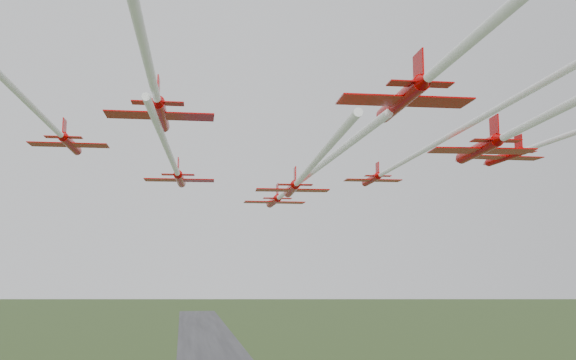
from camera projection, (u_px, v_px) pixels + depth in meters
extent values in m
cylinder|color=#B30000|center=(274.00, 201.00, 100.40)|extent=(1.19, 9.05, 1.17)
cone|color=#B30000|center=(269.00, 205.00, 105.76)|extent=(1.18, 1.92, 1.17)
cone|color=#B30000|center=(278.00, 198.00, 95.35)|extent=(1.07, 1.28, 1.06)
ellipsoid|color=black|center=(272.00, 200.00, 102.54)|extent=(0.45, 1.01, 0.34)
cube|color=#B30000|center=(274.00, 202.00, 99.53)|extent=(9.38, 2.79, 0.11)
cube|color=#B30000|center=(277.00, 198.00, 96.34)|extent=(4.26, 1.29, 0.09)
cube|color=#B30000|center=(277.00, 191.00, 96.71)|extent=(0.11, 1.92, 2.13)
cylinder|color=silver|center=(314.00, 171.00, 69.37)|extent=(0.76, 51.96, 0.64)
cylinder|color=#B30000|center=(180.00, 179.00, 88.02)|extent=(1.65, 9.08, 1.17)
cone|color=#B30000|center=(182.00, 184.00, 93.41)|extent=(1.27, 1.97, 1.17)
cone|color=#B30000|center=(178.00, 174.00, 82.95)|extent=(1.13, 1.33, 1.06)
ellipsoid|color=black|center=(181.00, 178.00, 90.18)|extent=(0.50, 1.03, 0.34)
cube|color=#B30000|center=(180.00, 180.00, 87.15)|extent=(9.48, 3.26, 0.11)
cube|color=#B30000|center=(178.00, 175.00, 83.95)|extent=(4.31, 1.50, 0.09)
cube|color=#B30000|center=(178.00, 166.00, 84.32)|extent=(0.21, 1.92, 2.13)
cylinder|color=silver|center=(166.00, 146.00, 64.21)|extent=(2.60, 36.88, 0.64)
cylinder|color=#B30000|center=(371.00, 180.00, 92.49)|extent=(1.34, 7.84, 1.01)
cone|color=#B30000|center=(364.00, 184.00, 97.14)|extent=(1.08, 1.69, 1.01)
cone|color=#B30000|center=(379.00, 175.00, 88.11)|extent=(0.96, 1.14, 0.92)
ellipsoid|color=black|center=(368.00, 179.00, 94.35)|extent=(0.42, 0.89, 0.29)
cube|color=#B30000|center=(373.00, 180.00, 91.74)|extent=(8.17, 2.73, 0.09)
cube|color=#B30000|center=(378.00, 176.00, 88.97)|extent=(3.72, 1.26, 0.07)
cube|color=#B30000|center=(377.00, 169.00, 89.29)|extent=(0.16, 1.66, 1.84)
cylinder|color=silver|center=(453.00, 134.00, 61.49)|extent=(2.84, 53.12, 0.55)
cylinder|color=#B30000|center=(70.00, 144.00, 66.70)|extent=(1.17, 7.63, 0.99)
cone|color=#B30000|center=(79.00, 152.00, 71.23)|extent=(1.02, 1.64, 0.99)
cone|color=#B30000|center=(62.00, 135.00, 62.44)|extent=(0.92, 1.10, 0.90)
ellipsoid|color=black|center=(74.00, 144.00, 68.51)|extent=(0.40, 0.86, 0.29)
cube|color=#B30000|center=(69.00, 145.00, 65.97)|extent=(7.93, 2.52, 0.09)
cube|color=#B30000|center=(64.00, 137.00, 63.28)|extent=(3.61, 1.16, 0.07)
cube|color=#B30000|center=(64.00, 128.00, 63.59)|extent=(0.13, 1.61, 1.79)
cylinder|color=#B30000|center=(292.00, 189.00, 74.30)|extent=(1.53, 8.13, 1.05)
cone|color=#B30000|center=(287.00, 194.00, 79.12)|extent=(1.15, 1.77, 1.05)
cone|color=#B30000|center=(296.00, 184.00, 69.75)|extent=(1.02, 1.20, 0.95)
ellipsoid|color=black|center=(290.00, 188.00, 76.22)|extent=(0.45, 0.93, 0.30)
cube|color=#B30000|center=(292.00, 190.00, 73.51)|extent=(8.50, 2.97, 0.10)
cube|color=#B30000|center=(295.00, 185.00, 70.64)|extent=(3.87, 1.37, 0.08)
cube|color=#B30000|center=(295.00, 176.00, 70.98)|extent=(0.20, 1.71, 1.90)
cylinder|color=silver|center=(319.00, 158.00, 53.63)|extent=(2.46, 31.66, 0.57)
cylinder|color=#B30000|center=(504.00, 157.00, 74.36)|extent=(1.00, 7.64, 0.99)
cone|color=#B30000|center=(486.00, 164.00, 78.88)|extent=(0.99, 1.62, 0.99)
cone|color=#B30000|center=(524.00, 150.00, 70.10)|extent=(0.90, 1.08, 0.90)
ellipsoid|color=black|center=(497.00, 157.00, 76.16)|extent=(0.38, 0.85, 0.29)
cube|color=#B30000|center=(507.00, 158.00, 73.62)|extent=(7.91, 2.34, 0.09)
cube|color=#B30000|center=(520.00, 152.00, 70.93)|extent=(3.59, 1.08, 0.07)
cube|color=#B30000|center=(518.00, 143.00, 71.25)|extent=(0.09, 1.62, 1.80)
cylinder|color=#B30000|center=(161.00, 115.00, 54.26)|extent=(1.32, 8.66, 1.12)
cone|color=#B30000|center=(164.00, 129.00, 59.39)|extent=(1.16, 1.85, 1.12)
cone|color=#B30000|center=(157.00, 100.00, 49.43)|extent=(1.04, 1.24, 1.02)
ellipsoid|color=black|center=(162.00, 116.00, 56.31)|extent=(0.45, 0.97, 0.33)
cube|color=#B30000|center=(160.00, 116.00, 53.43)|extent=(9.00, 2.85, 0.10)
cube|color=#B30000|center=(158.00, 103.00, 50.38)|extent=(4.09, 1.32, 0.08)
cube|color=#B30000|center=(158.00, 90.00, 50.73)|extent=(0.14, 1.83, 2.03)
cylinder|color=silver|center=(134.00, 4.00, 31.51)|extent=(1.45, 35.42, 0.61)
cylinder|color=#B30000|center=(478.00, 150.00, 61.11)|extent=(2.00, 9.34, 1.20)
cone|color=#B30000|center=(458.00, 160.00, 66.66)|extent=(1.37, 2.06, 1.20)
cone|color=#B30000|center=(501.00, 138.00, 55.88)|extent=(1.20, 1.40, 1.09)
ellipsoid|color=black|center=(470.00, 149.00, 63.32)|extent=(0.55, 1.07, 0.35)
cube|color=#B30000|center=(482.00, 151.00, 60.21)|extent=(9.81, 3.65, 0.11)
cube|color=#B30000|center=(496.00, 141.00, 56.91)|extent=(4.46, 1.68, 0.09)
cube|color=#B30000|center=(494.00, 128.00, 57.29)|extent=(0.28, 1.97, 2.18)
cylinder|color=#B30000|center=(401.00, 101.00, 42.85)|extent=(1.37, 8.45, 1.09)
cone|color=#B30000|center=(380.00, 118.00, 47.86)|extent=(1.15, 1.82, 1.09)
cone|color=#B30000|center=(425.00, 79.00, 38.13)|extent=(1.03, 1.22, 0.99)
ellipsoid|color=black|center=(392.00, 102.00, 44.85)|extent=(0.45, 0.95, 0.32)
cube|color=#B30000|center=(405.00, 101.00, 42.04)|extent=(8.80, 2.86, 0.10)
cube|color=#B30000|center=(420.00, 84.00, 39.06)|extent=(4.00, 1.32, 0.08)
cube|color=#B30000|center=(418.00, 68.00, 39.40)|extent=(0.16, 1.79, 1.98)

